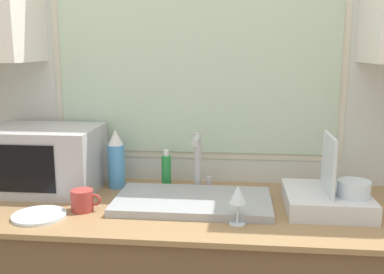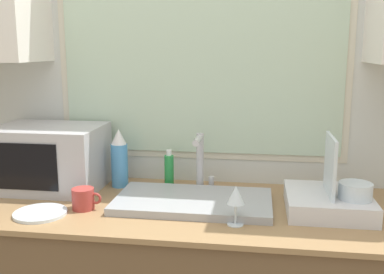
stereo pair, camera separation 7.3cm
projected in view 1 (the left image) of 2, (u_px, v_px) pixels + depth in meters
wall_back at (197, 75)px, 1.99m from camera, size 6.00×0.38×2.60m
sink_basin at (193, 201)px, 1.77m from camera, size 0.61×0.34×0.03m
faucet at (198, 158)px, 1.92m from camera, size 0.08×0.15×0.25m
microwave at (44, 159)px, 1.94m from camera, size 0.47×0.34×0.28m
dish_rack at (329, 197)px, 1.71m from camera, size 0.31×0.33×0.29m
spray_bottle at (116, 160)px, 1.97m from camera, size 0.07×0.07×0.26m
soap_bottle at (166, 170)px, 1.99m from camera, size 0.04×0.04×0.17m
mug_near_sink at (83, 200)px, 1.70m from camera, size 0.12×0.08×0.08m
wine_glass at (238, 196)px, 1.56m from camera, size 0.06×0.06×0.14m
small_plate at (39, 216)px, 1.64m from camera, size 0.19×0.19×0.01m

